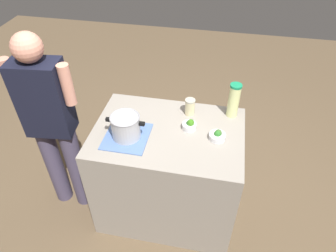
% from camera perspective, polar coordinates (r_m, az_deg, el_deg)
% --- Properties ---
extents(ground_plane, '(8.00, 8.00, 0.00)m').
position_cam_1_polar(ground_plane, '(2.92, -0.00, -14.55)').
color(ground_plane, brown).
extents(counter_slab, '(1.10, 0.77, 0.91)m').
position_cam_1_polar(counter_slab, '(2.55, -0.00, -8.68)').
color(counter_slab, gray).
rests_on(counter_slab, ground_plane).
extents(dish_cloth, '(0.31, 0.33, 0.01)m').
position_cam_1_polar(dish_cloth, '(2.20, -7.68, -1.91)').
color(dish_cloth, '#5574AE').
rests_on(dish_cloth, counter_slab).
extents(cooking_pot, '(0.28, 0.21, 0.18)m').
position_cam_1_polar(cooking_pot, '(2.14, -7.90, -0.03)').
color(cooking_pot, '#B7B7BC').
rests_on(cooking_pot, dish_cloth).
extents(lemonade_pitcher, '(0.09, 0.09, 0.28)m').
position_cam_1_polar(lemonade_pitcher, '(2.35, 12.17, 4.71)').
color(lemonade_pitcher, '#EAF2A0').
rests_on(lemonade_pitcher, counter_slab).
extents(mason_jar, '(0.08, 0.08, 0.13)m').
position_cam_1_polar(mason_jar, '(2.35, 4.10, 3.59)').
color(mason_jar, beige).
rests_on(mason_jar, counter_slab).
extents(broccoli_bowl_front, '(0.12, 0.12, 0.07)m').
position_cam_1_polar(broccoli_bowl_front, '(2.18, 9.20, -1.79)').
color(broccoli_bowl_front, silver).
rests_on(broccoli_bowl_front, counter_slab).
extents(broccoli_bowl_center, '(0.10, 0.10, 0.08)m').
position_cam_1_polar(broccoli_bowl_center, '(2.24, 4.06, 0.22)').
color(broccoli_bowl_center, silver).
rests_on(broccoli_bowl_center, counter_slab).
extents(person_cook, '(0.50, 0.24, 1.63)m').
position_cam_1_polar(person_cook, '(2.47, -20.84, 0.30)').
color(person_cook, '#4B435E').
rests_on(person_cook, ground_plane).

